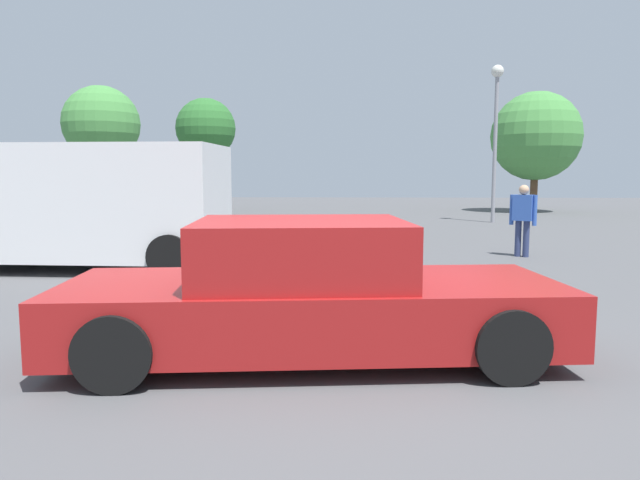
{
  "coord_description": "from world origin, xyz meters",
  "views": [
    {
      "loc": [
        0.14,
        -5.4,
        1.73
      ],
      "look_at": [
        -0.15,
        1.99,
        0.9
      ],
      "focal_mm": 32.31,
      "sensor_mm": 36.0,
      "label": 1
    }
  ],
  "objects_px": {
    "dog": "(140,294)",
    "van_white": "(90,203)",
    "light_post_near": "(496,115)",
    "pedestrian": "(523,215)",
    "sedan_foreground": "(309,295)"
  },
  "relations": [
    {
      "from": "light_post_near",
      "to": "van_white",
      "type": "bearing_deg",
      "value": -132.86
    },
    {
      "from": "dog",
      "to": "van_white",
      "type": "height_order",
      "value": "van_white"
    },
    {
      "from": "dog",
      "to": "pedestrian",
      "type": "xyz_separation_m",
      "value": [
        6.39,
        5.29,
        0.66
      ]
    },
    {
      "from": "sedan_foreground",
      "to": "light_post_near",
      "type": "relative_size",
      "value": 0.85
    },
    {
      "from": "dog",
      "to": "sedan_foreground",
      "type": "bearing_deg",
      "value": 128.67
    },
    {
      "from": "dog",
      "to": "light_post_near",
      "type": "xyz_separation_m",
      "value": [
        8.1,
        14.36,
        3.67
      ]
    },
    {
      "from": "sedan_foreground",
      "to": "pedestrian",
      "type": "height_order",
      "value": "pedestrian"
    },
    {
      "from": "light_post_near",
      "to": "pedestrian",
      "type": "bearing_deg",
      "value": -100.64
    },
    {
      "from": "sedan_foreground",
      "to": "van_white",
      "type": "bearing_deg",
      "value": 125.17
    },
    {
      "from": "dog",
      "to": "pedestrian",
      "type": "relative_size",
      "value": 0.41
    },
    {
      "from": "sedan_foreground",
      "to": "van_white",
      "type": "distance_m",
      "value": 6.69
    },
    {
      "from": "light_post_near",
      "to": "dog",
      "type": "bearing_deg",
      "value": -119.41
    },
    {
      "from": "dog",
      "to": "van_white",
      "type": "bearing_deg",
      "value": -72.62
    },
    {
      "from": "van_white",
      "to": "dog",
      "type": "bearing_deg",
      "value": -56.04
    },
    {
      "from": "dog",
      "to": "light_post_near",
      "type": "distance_m",
      "value": 16.89
    }
  ]
}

